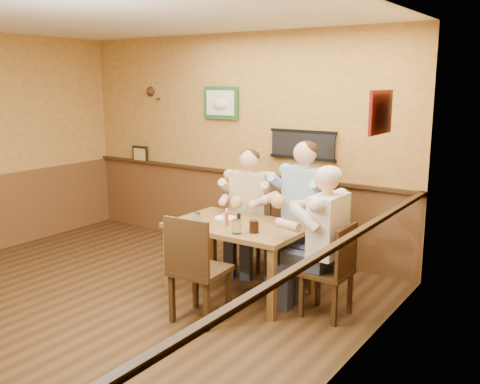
# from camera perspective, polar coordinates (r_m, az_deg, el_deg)

# --- Properties ---
(room) EXTENTS (5.02, 5.03, 2.81)m
(room) POSITION_cam_1_polar(r_m,az_deg,el_deg) (5.18, -14.17, 5.71)
(room) COLOR black
(room) RESTS_ON ground
(dining_table) EXTENTS (1.40, 0.90, 0.75)m
(dining_table) POSITION_cam_1_polar(r_m,az_deg,el_deg) (5.57, -0.14, -4.31)
(dining_table) COLOR brown
(dining_table) RESTS_ON ground
(chair_back_left) EXTENTS (0.50, 0.50, 0.90)m
(chair_back_left) POSITION_cam_1_polar(r_m,az_deg,el_deg) (6.37, 1.03, -4.21)
(chair_back_left) COLOR #3A2612
(chair_back_left) RESTS_ON ground
(chair_back_right) EXTENTS (0.52, 0.52, 0.99)m
(chair_back_right) POSITION_cam_1_polar(r_m,az_deg,el_deg) (6.01, 6.90, -4.83)
(chair_back_right) COLOR #3A2612
(chair_back_right) RESTS_ON ground
(chair_right_end) EXTENTS (0.43, 0.43, 0.91)m
(chair_right_end) POSITION_cam_1_polar(r_m,az_deg,el_deg) (5.15, 9.24, -8.21)
(chair_right_end) COLOR #3A2612
(chair_right_end) RESTS_ON ground
(chair_near_side) EXTENTS (0.51, 0.51, 1.02)m
(chair_near_side) POSITION_cam_1_polar(r_m,az_deg,el_deg) (5.01, -4.26, -8.01)
(chair_near_side) COLOR #3A2612
(chair_near_side) RESTS_ON ground
(diner_tan_shirt) EXTENTS (0.72, 0.72, 1.28)m
(diner_tan_shirt) POSITION_cam_1_polar(r_m,az_deg,el_deg) (6.32, 1.03, -2.53)
(diner_tan_shirt) COLOR beige
(diner_tan_shirt) RESTS_ON ground
(diner_blue_polo) EXTENTS (0.75, 0.75, 1.41)m
(diner_blue_polo) POSITION_cam_1_polar(r_m,az_deg,el_deg) (5.95, 6.95, -2.88)
(diner_blue_polo) COLOR #89A4CE
(diner_blue_polo) RESTS_ON ground
(diner_white_elder) EXTENTS (0.61, 0.61, 1.30)m
(diner_white_elder) POSITION_cam_1_polar(r_m,az_deg,el_deg) (5.09, 9.31, -6.14)
(diner_white_elder) COLOR silver
(diner_white_elder) RESTS_ON ground
(water_glass_left) EXTENTS (0.09, 0.09, 0.13)m
(water_glass_left) POSITION_cam_1_polar(r_m,az_deg,el_deg) (5.52, -4.66, -2.83)
(water_glass_left) COLOR silver
(water_glass_left) RESTS_ON dining_table
(water_glass_mid) EXTENTS (0.12, 0.12, 0.13)m
(water_glass_mid) POSITION_cam_1_polar(r_m,az_deg,el_deg) (5.18, -0.34, -3.74)
(water_glass_mid) COLOR silver
(water_glass_mid) RESTS_ON dining_table
(cola_tumbler) EXTENTS (0.11, 0.11, 0.12)m
(cola_tumbler) POSITION_cam_1_polar(r_m,az_deg,el_deg) (5.21, 1.50, -3.70)
(cola_tumbler) COLOR black
(cola_tumbler) RESTS_ON dining_table
(hot_sauce_bottle) EXTENTS (0.05, 0.05, 0.16)m
(hot_sauce_bottle) POSITION_cam_1_polar(r_m,az_deg,el_deg) (5.46, -1.43, -2.78)
(hot_sauce_bottle) COLOR #C43E14
(hot_sauce_bottle) RESTS_ON dining_table
(salt_shaker) EXTENTS (0.05, 0.05, 0.10)m
(salt_shaker) POSITION_cam_1_polar(r_m,az_deg,el_deg) (5.58, -1.64, -2.79)
(salt_shaker) COLOR white
(salt_shaker) RESTS_ON dining_table
(pepper_shaker) EXTENTS (0.05, 0.05, 0.09)m
(pepper_shaker) POSITION_cam_1_polar(r_m,az_deg,el_deg) (5.60, -0.12, -2.76)
(pepper_shaker) COLOR black
(pepper_shaker) RESTS_ON dining_table
(plate_far_left) EXTENTS (0.28, 0.28, 0.02)m
(plate_far_left) POSITION_cam_1_polar(r_m,az_deg,el_deg) (5.75, -1.60, -2.77)
(plate_far_left) COLOR white
(plate_far_left) RESTS_ON dining_table
(plate_far_right) EXTENTS (0.29, 0.29, 0.01)m
(plate_far_right) POSITION_cam_1_polar(r_m,az_deg,el_deg) (5.53, 4.86, -3.40)
(plate_far_right) COLOR white
(plate_far_right) RESTS_ON dining_table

